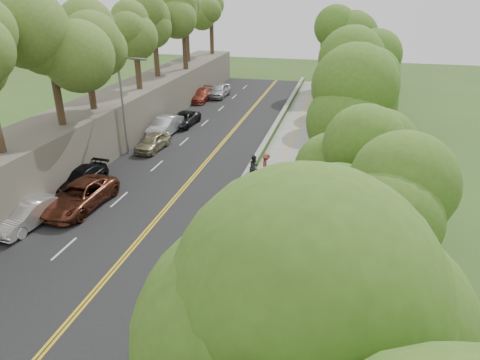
{
  "coord_description": "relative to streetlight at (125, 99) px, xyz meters",
  "views": [
    {
      "loc": [
        6.56,
        -16.47,
        12.75
      ],
      "look_at": [
        0.5,
        8.0,
        1.4
      ],
      "focal_mm": 32.0,
      "sensor_mm": 36.0,
      "label": 1
    }
  ],
  "objects": [
    {
      "name": "car_1",
      "position": [
        -0.14,
        -12.37,
        -3.87
      ],
      "size": [
        1.91,
        4.56,
        1.47
      ],
      "primitive_type": "imported",
      "rotation": [
        0.0,
        0.0,
        -0.08
      ],
      "color": "silver",
      "rests_on": "road"
    },
    {
      "name": "car_8",
      "position": [
        1.46,
        21.44,
        -3.78
      ],
      "size": [
        2.05,
        4.87,
        1.65
      ],
      "primitive_type": "imported",
      "rotation": [
        0.0,
        0.0,
        -0.02
      ],
      "color": "#B9BABD",
      "rests_on": "road"
    },
    {
      "name": "ground",
      "position": [
        10.46,
        -14.0,
        -4.64
      ],
      "size": [
        140.0,
        140.0,
        0.0
      ],
      "primitive_type": "plane",
      "color": "#33511E",
      "rests_on": "ground"
    },
    {
      "name": "sidewalk",
      "position": [
        13.01,
        1.0,
        -4.61
      ],
      "size": [
        4.2,
        66.0,
        0.05
      ],
      "primitive_type": "cube",
      "color": "gray",
      "rests_on": "ground"
    },
    {
      "name": "rock_embankment",
      "position": [
        -3.04,
        1.0,
        -2.64
      ],
      "size": [
        5.0,
        66.0,
        4.0
      ],
      "primitive_type": "cube",
      "color": "#595147",
      "rests_on": "ground"
    },
    {
      "name": "signpost",
      "position": [
        11.51,
        -17.02,
        -2.68
      ],
      "size": [
        0.62,
        0.09,
        3.1
      ],
      "color": "gray",
      "rests_on": "sidewalk"
    },
    {
      "name": "jersey_barrier",
      "position": [
        10.71,
        1.0,
        -4.34
      ],
      "size": [
        0.42,
        66.0,
        0.6
      ],
      "primitive_type": "cube",
      "color": "#6EDF1D",
      "rests_on": "ground"
    },
    {
      "name": "painter_3",
      "position": [
        11.91,
        -2.0,
        -3.7
      ],
      "size": [
        0.91,
        1.28,
        1.79
      ],
      "primitive_type": "imported",
      "rotation": [
        0.0,
        0.0,
        1.81
      ],
      "color": "#994038",
      "rests_on": "sidewalk"
    },
    {
      "name": "car_7",
      "position": [
        -0.14,
        18.87,
        -3.87
      ],
      "size": [
        2.13,
        5.06,
        1.46
      ],
      "primitive_type": "imported",
      "rotation": [
        0.0,
        0.0,
        0.02
      ],
      "color": "#A03E2D",
      "rests_on": "road"
    },
    {
      "name": "streetlight",
      "position": [
        0.0,
        0.0,
        0.0
      ],
      "size": [
        2.52,
        0.22,
        8.0
      ],
      "color": "gray",
      "rests_on": "ground"
    },
    {
      "name": "painter_2",
      "position": [
        11.21,
        -2.72,
        -3.66
      ],
      "size": [
        0.98,
        1.09,
        1.86
      ],
      "primitive_type": "imported",
      "rotation": [
        0.0,
        0.0,
        1.21
      ],
      "color": "#222328",
      "rests_on": "sidewalk"
    },
    {
      "name": "car_3",
      "position": [
        -0.14,
        -6.98,
        -3.91
      ],
      "size": [
        2.25,
        4.88,
        1.38
      ],
      "primitive_type": "imported",
      "rotation": [
        0.0,
        0.0,
        -0.07
      ],
      "color": "black",
      "rests_on": "road"
    },
    {
      "name": "painter_0",
      "position": [
        11.58,
        -13.0,
        -3.65
      ],
      "size": [
        0.63,
        0.94,
        1.88
      ],
      "primitive_type": "imported",
      "rotation": [
        0.0,
        0.0,
        1.61
      ],
      "color": "yellow",
      "rests_on": "sidewalk"
    },
    {
      "name": "construction_barrel",
      "position": [
        14.76,
        11.14,
        -4.11
      ],
      "size": [
        0.58,
        0.58,
        0.96
      ],
      "primitive_type": "cylinder",
      "color": "#FD5A10",
      "rests_on": "sidewalk"
    },
    {
      "name": "car_5",
      "position": [
        0.85,
        5.48,
        -3.76
      ],
      "size": [
        2.03,
        5.17,
        1.67
      ],
      "primitive_type": "imported",
      "rotation": [
        0.0,
        0.0,
        -0.05
      ],
      "color": "silver",
      "rests_on": "road"
    },
    {
      "name": "trees_fenceside",
      "position": [
        17.46,
        1.0,
        2.36
      ],
      "size": [
        7.0,
        66.0,
        14.0
      ],
      "primitive_type": null,
      "color": "#4C7923",
      "rests_on": "ground"
    },
    {
      "name": "car_4",
      "position": [
        1.46,
        1.32,
        -3.88
      ],
      "size": [
        2.03,
        4.32,
        1.43
      ],
      "primitive_type": "imported",
      "rotation": [
        0.0,
        0.0,
        -0.08
      ],
      "color": "tan",
      "rests_on": "road"
    },
    {
      "name": "person_far",
      "position": [
        14.66,
        12.87,
        -3.67
      ],
      "size": [
        1.17,
        0.83,
        1.84
      ],
      "primitive_type": "imported",
      "rotation": [
        0.0,
        0.0,
        2.74
      ],
      "color": "black",
      "rests_on": "sidewalk"
    },
    {
      "name": "concrete_block",
      "position": [
        14.76,
        -11.0,
        -4.2
      ],
      "size": [
        1.22,
        0.94,
        0.78
      ],
      "primitive_type": "cube",
      "rotation": [
        0.0,
        0.0,
        0.05
      ],
      "color": "gray",
      "rests_on": "sidewalk"
    },
    {
      "name": "car_6",
      "position": [
        1.46,
        8.66,
        -3.94
      ],
      "size": [
        2.43,
        4.87,
        1.33
      ],
      "primitive_type": "imported",
      "rotation": [
        0.0,
        0.0,
        -0.05
      ],
      "color": "black",
      "rests_on": "road"
    },
    {
      "name": "car_2",
      "position": [
        1.46,
        -9.6,
        -3.8
      ],
      "size": [
        2.93,
        5.89,
        1.6
      ],
      "primitive_type": "imported",
      "rotation": [
        0.0,
        0.0,
        -0.05
      ],
      "color": "#5E2A1C",
      "rests_on": "road"
    },
    {
      "name": "chainlink_fence",
      "position": [
        15.11,
        1.0,
        -3.64
      ],
      "size": [
        0.04,
        66.0,
        2.0
      ],
      "primitive_type": "cube",
      "color": "slate",
      "rests_on": "ground"
    },
    {
      "name": "trees_embankment",
      "position": [
        -2.54,
        1.0,
        5.86
      ],
      "size": [
        6.4,
        66.0,
        13.0
      ],
      "primitive_type": null,
      "color": "olive",
      "rests_on": "rock_embankment"
    },
    {
      "name": "painter_1",
      "position": [
        11.91,
        -7.81,
        -3.66
      ],
      "size": [
        0.49,
        0.7,
        1.86
      ],
      "primitive_type": "imported",
      "rotation": [
        0.0,
        0.0,
        1.51
      ],
      "color": "silver",
      "rests_on": "sidewalk"
    },
    {
      "name": "road",
      "position": [
        5.06,
        1.0,
        -4.62
      ],
      "size": [
        11.2,
        66.0,
        0.04
      ],
      "primitive_type": "cube",
      "color": "black",
      "rests_on": "ground"
    }
  ]
}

